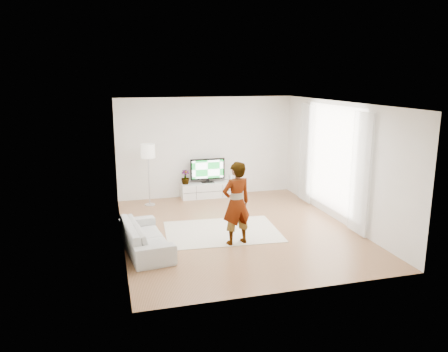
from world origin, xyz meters
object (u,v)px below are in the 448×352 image
object	(u,v)px
media_console	(208,190)
rug	(222,231)
television	(208,170)
sofa	(146,236)
floor_lamp	(148,154)
player	(236,203)

from	to	relation	value
media_console	rug	size ratio (longest dim) A/B	0.61
television	sofa	bearing A→B (deg)	-120.87
media_console	television	bearing A→B (deg)	90.00
rug	floor_lamp	distance (m)	3.14
media_console	floor_lamp	bearing A→B (deg)	-168.39
floor_lamp	sofa	bearing A→B (deg)	-97.27
media_console	television	xyz separation A→B (m)	(0.00, 0.03, 0.58)
player	floor_lamp	distance (m)	3.58
sofa	floor_lamp	distance (m)	3.30
rug	sofa	world-z (taller)	sofa
media_console	sofa	bearing A→B (deg)	-121.07
sofa	floor_lamp	size ratio (longest dim) A/B	1.18
floor_lamp	television	bearing A→B (deg)	12.52
sofa	rug	bearing A→B (deg)	-77.35
player	rug	bearing A→B (deg)	-95.51
television	player	size ratio (longest dim) A/B	0.57
media_console	floor_lamp	xyz separation A→B (m)	(-1.67, -0.34, 1.18)
player	sofa	world-z (taller)	player
player	television	bearing A→B (deg)	-106.76
media_console	sofa	world-z (taller)	sofa
television	floor_lamp	xyz separation A→B (m)	(-1.67, -0.37, 0.59)
rug	floor_lamp	world-z (taller)	floor_lamp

